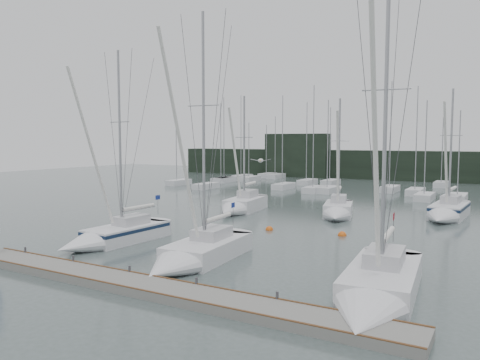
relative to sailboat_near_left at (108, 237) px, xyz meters
name	(u,v)px	position (x,y,z in m)	size (l,w,h in m)	color
ground	(209,266)	(8.50, -0.93, -0.53)	(160.00, 160.00, 0.00)	#43524F
dock	(148,287)	(8.50, -5.93, -0.33)	(24.00, 2.00, 0.40)	slate
far_treeline	(411,166)	(8.50, 61.07, 1.97)	(90.00, 4.00, 5.00)	black
far_building_left	(297,155)	(-11.50, 59.07, 3.47)	(12.00, 3.00, 8.00)	black
mast_forest	(356,185)	(4.11, 43.37, -0.05)	(58.36, 26.68, 14.57)	silver
sailboat_near_left	(108,237)	(0.00, 0.00, 0.00)	(3.04, 8.89, 13.58)	silver
sailboat_near_center	(191,257)	(7.63, -1.44, -0.02)	(3.49, 9.33, 14.94)	silver
sailboat_near_right	(375,293)	(17.92, -2.77, 0.02)	(3.72, 10.26, 15.24)	silver
sailboat_mid_b	(240,206)	(0.62, 16.24, 0.05)	(3.50, 8.21, 11.85)	silver
sailboat_mid_c	(337,212)	(9.68, 17.69, 0.04)	(3.89, 6.93, 11.24)	silver
sailboat_mid_d	(446,213)	(18.07, 21.61, 0.07)	(3.19, 8.64, 12.13)	silver
buoy_a	(269,230)	(6.87, 9.85, -0.53)	(0.59, 0.59, 0.59)	#D15512
buoy_b	(342,236)	(12.36, 10.54, -0.53)	(0.63, 0.63, 0.63)	#D15512
seagull	(261,160)	(10.70, 0.91, 5.20)	(1.08, 0.54, 0.22)	silver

